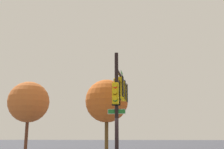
% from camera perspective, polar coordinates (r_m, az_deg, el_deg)
% --- Properties ---
extents(signal_pole_assembly, '(5.17, 1.09, 6.03)m').
position_cam_1_polar(signal_pole_assembly, '(15.31, 1.65, -4.29)').
color(signal_pole_assembly, black).
rests_on(signal_pole_assembly, ground_plane).
extents(tree_near, '(3.56, 3.56, 6.21)m').
position_cam_1_polar(tree_near, '(24.13, -17.72, -5.74)').
color(tree_near, brown).
rests_on(tree_near, ground_plane).
extents(tree_mid, '(3.16, 3.16, 5.67)m').
position_cam_1_polar(tree_mid, '(19.48, -1.17, -5.83)').
color(tree_mid, brown).
rests_on(tree_mid, ground_plane).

